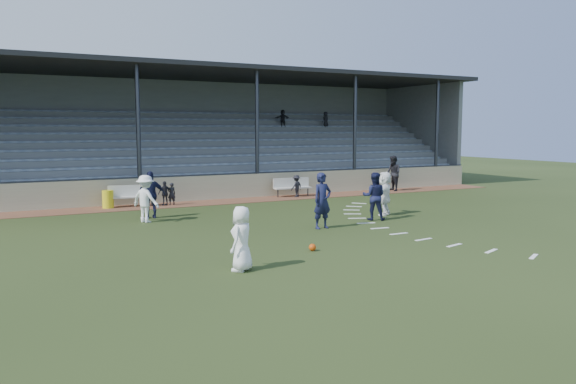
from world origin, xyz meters
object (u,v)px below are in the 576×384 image
at_px(player_navy_lead, 322,201).
at_px(official, 393,173).
at_px(bench_right, 292,185).
at_px(football, 312,247).
at_px(bench_left, 132,194).
at_px(trash_bin, 108,199).
at_px(player_white_lead, 242,239).

relative_size(player_navy_lead, official, 0.99).
relative_size(bench_right, football, 9.70).
height_order(bench_left, trash_bin, bench_left).
relative_size(bench_left, player_white_lead, 1.28).
xyz_separation_m(football, official, (11.86, 11.45, 0.90)).
relative_size(bench_right, trash_bin, 2.60).
relative_size(trash_bin, official, 0.39).
bearing_deg(bench_left, player_navy_lead, -53.43).
bearing_deg(trash_bin, bench_right, 0.82).
xyz_separation_m(trash_bin, official, (15.46, -0.23, 0.60)).
bearing_deg(player_navy_lead, player_white_lead, -144.71).
distance_m(player_white_lead, player_navy_lead, 6.34).
xyz_separation_m(football, player_white_lead, (-2.66, -1.13, 0.69)).
relative_size(football, player_white_lead, 0.13).
height_order(trash_bin, player_white_lead, player_white_lead).
xyz_separation_m(bench_left, player_navy_lead, (4.70, -8.74, 0.40)).
bearing_deg(official, player_white_lead, -39.68).
bearing_deg(trash_bin, official, -0.87).
bearing_deg(football, bench_right, 64.56).
distance_m(bench_left, trash_bin, 1.06).
xyz_separation_m(bench_left, football, (2.56, -11.74, -0.48)).
bearing_deg(bench_right, football, -111.98).
xyz_separation_m(player_navy_lead, official, (9.72, 8.44, 0.03)).
bearing_deg(bench_right, player_navy_lead, -108.12).
distance_m(bench_right, player_navy_lead, 9.48).
bearing_deg(trash_bin, bench_left, 3.32).
distance_m(bench_right, official, 6.26).
relative_size(bench_right, player_white_lead, 1.27).
bearing_deg(player_white_lead, football, 160.45).
height_order(player_white_lead, player_navy_lead, player_navy_lead).
bearing_deg(football, trash_bin, 107.12).
relative_size(bench_right, official, 1.02).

